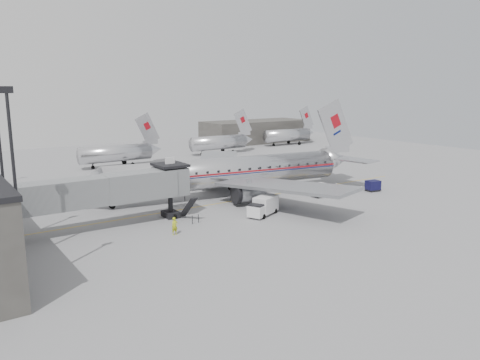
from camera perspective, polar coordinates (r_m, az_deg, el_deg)
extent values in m
plane|color=slate|center=(58.02, 1.45, -3.91)|extent=(160.00, 160.00, 0.00)
cube|color=#363431|center=(131.56, 1.92, 5.95)|extent=(30.00, 12.00, 6.00)
cube|color=gold|center=(64.44, 0.46, -2.36)|extent=(60.00, 0.15, 0.01)
cube|color=#595C5E|center=(51.22, -21.40, -1.79)|extent=(12.00, 2.80, 3.00)
cube|color=#595C5E|center=(53.88, -12.08, -0.64)|extent=(8.00, 3.00, 3.10)
cube|color=#595C5E|center=(55.85, -8.46, -0.10)|extent=(3.20, 3.60, 3.20)
cube|color=black|center=(55.51, -8.52, 1.83)|extent=(3.40, 3.80, 0.30)
cube|color=white|center=(55.43, -8.53, 2.34)|extent=(1.20, 0.15, 0.80)
cylinder|color=black|center=(56.01, -8.47, -3.11)|extent=(0.56, 0.56, 2.80)
cube|color=black|center=(56.27, -8.44, -4.14)|extent=(1.60, 2.20, 0.70)
cylinder|color=black|center=(55.42, -7.97, -4.42)|extent=(0.30, 0.60, 0.60)
cylinder|color=black|center=(57.16, -8.88, -3.97)|extent=(0.30, 0.60, 0.60)
cylinder|color=#363431|center=(51.03, -27.19, -5.69)|extent=(1.60, 1.60, 2.80)
cube|color=black|center=(54.48, -6.36, -3.35)|extent=(0.90, 3.20, 2.90)
cylinder|color=black|center=(38.41, -25.64, -1.40)|extent=(0.24, 0.24, 15.00)
cube|color=black|center=(37.63, -26.62, 9.82)|extent=(0.90, 0.25, 0.50)
cylinder|color=black|center=(44.25, -26.91, 0.03)|extent=(0.24, 0.24, 15.00)
cylinder|color=silver|center=(93.43, -14.94, 3.14)|extent=(14.00, 3.20, 3.20)
cube|color=silver|center=(95.42, -11.22, 6.13)|extent=(5.17, 0.26, 6.52)
cylinder|color=black|center=(92.34, -17.50, 1.59)|extent=(0.24, 0.24, 1.00)
cylinder|color=silver|center=(108.31, -2.62, 4.58)|extent=(14.00, 3.20, 3.20)
cube|color=silver|center=(111.64, 0.34, 7.06)|extent=(5.17, 0.26, 6.52)
cylinder|color=black|center=(106.28, -4.67, 3.29)|extent=(0.24, 0.24, 1.00)
cylinder|color=silver|center=(125.66, 5.75, 5.46)|extent=(14.00, 3.20, 3.20)
cube|color=silver|center=(129.80, 8.10, 7.54)|extent=(5.17, 0.26, 6.52)
cylinder|color=black|center=(123.04, 4.13, 4.38)|extent=(0.24, 0.24, 1.00)
cylinder|color=silver|center=(65.64, -1.72, 0.93)|extent=(34.38, 9.12, 4.21)
cone|color=silver|center=(60.45, -18.12, -0.53)|extent=(3.99, 4.66, 4.21)
cone|color=silver|center=(75.43, 11.61, 2.41)|extent=(5.08, 4.62, 4.00)
cube|color=maroon|center=(65.59, -1.72, 1.18)|extent=(34.39, 9.17, 0.20)
cube|color=#091351|center=(65.64, -1.72, 0.95)|extent=(34.39, 9.17, 0.11)
cube|color=silver|center=(74.61, 11.56, 6.36)|extent=(6.96, 1.35, 8.74)
cube|color=gray|center=(76.29, -2.59, 2.12)|extent=(15.03, 18.72, 1.35)
cube|color=gray|center=(58.42, 5.53, -0.75)|extent=(10.93, 19.21, 1.35)
cylinder|color=gray|center=(71.52, -3.27, 0.34)|extent=(4.17, 2.93, 2.39)
cylinder|color=gray|center=(61.03, 1.09, -1.55)|extent=(4.17, 2.93, 2.39)
cylinder|color=black|center=(61.47, -15.35, -2.74)|extent=(0.23, 0.23, 1.48)
cylinder|color=black|center=(69.72, -1.02, -0.64)|extent=(0.30, 0.30, 1.59)
cylinder|color=black|center=(69.78, -1.02, -0.87)|extent=(1.18, 0.56, 1.14)
cylinder|color=black|center=(64.54, 1.23, -1.62)|extent=(0.30, 0.30, 1.59)
cylinder|color=black|center=(64.61, 1.23, -1.86)|extent=(1.18, 0.56, 1.14)
cube|color=silver|center=(56.80, 3.16, -2.95)|extent=(3.80, 3.04, 1.94)
cube|color=silver|center=(54.93, 2.00, -3.83)|extent=(2.06, 2.21, 1.30)
cube|color=black|center=(54.79, 2.01, -3.27)|extent=(1.65, 1.89, 0.56)
cylinder|color=black|center=(54.93, 2.90, -4.47)|extent=(0.64, 0.45, 0.59)
cylinder|color=black|center=(55.72, 1.39, -4.23)|extent=(0.64, 0.45, 0.59)
cylinder|color=black|center=(57.45, 4.33, -3.78)|extent=(0.64, 0.45, 0.59)
cylinder|color=black|center=(58.21, 2.87, -3.57)|extent=(0.64, 0.45, 0.59)
cube|color=#0E0D35|center=(72.04, 15.89, -0.59)|extent=(2.15, 1.75, 1.35)
cube|color=black|center=(72.19, 15.86, -1.16)|extent=(2.26, 1.86, 0.12)
cylinder|color=black|center=(71.28, 15.69, -1.34)|extent=(0.30, 0.16, 0.29)
cylinder|color=black|center=(72.28, 16.62, -1.22)|extent=(0.30, 0.16, 0.29)
cylinder|color=black|center=(72.13, 15.10, -1.16)|extent=(0.30, 0.16, 0.29)
cylinder|color=black|center=(73.12, 16.03, -1.05)|extent=(0.30, 0.16, 0.29)
cube|color=silver|center=(66.74, 9.67, -1.12)|extent=(2.25, 1.71, 1.56)
cube|color=black|center=(66.92, 9.64, -1.81)|extent=(2.36, 1.82, 0.13)
cylinder|color=black|center=(65.86, 9.51, -2.07)|extent=(0.34, 0.14, 0.33)
cylinder|color=black|center=(67.11, 10.58, -1.86)|extent=(0.34, 0.14, 0.33)
cylinder|color=black|center=(66.78, 8.70, -1.86)|extent=(0.34, 0.14, 0.33)
cylinder|color=black|center=(68.01, 9.77, -1.66)|extent=(0.34, 0.14, 0.33)
imported|color=#B0BD16|center=(49.45, -7.97, -5.58)|extent=(0.69, 0.46, 1.88)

